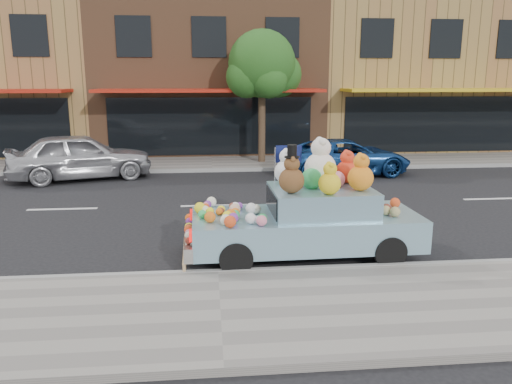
{
  "coord_description": "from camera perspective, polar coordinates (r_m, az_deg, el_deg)",
  "views": [
    {
      "loc": [
        -0.13,
        -13.16,
        3.38
      ],
      "look_at": [
        0.77,
        -3.9,
        1.25
      ],
      "focal_mm": 35.0,
      "sensor_mm": 36.0,
      "label": 1
    }
  ],
  "objects": [
    {
      "name": "far_sidewalk",
      "position": [
        19.94,
        -5.08,
        3.26
      ],
      "size": [
        60.0,
        3.0,
        0.12
      ],
      "primitive_type": "cube",
      "color": "gray",
      "rests_on": "ground"
    },
    {
      "name": "car_silver",
      "position": [
        17.94,
        -19.46,
        3.88
      ],
      "size": [
        5.04,
        3.19,
        1.6
      ],
      "primitive_type": "imported",
      "rotation": [
        0.0,
        0.0,
        1.87
      ],
      "color": "#B7B7BC",
      "rests_on": "ground"
    },
    {
      "name": "storefront_right",
      "position": [
        27.1,
        16.88,
        12.91
      ],
      "size": [
        10.0,
        9.8,
        7.3
      ],
      "color": "olive",
      "rests_on": "ground"
    },
    {
      "name": "art_car",
      "position": [
        9.6,
        5.88,
        -2.71
      ],
      "size": [
        4.52,
        1.85,
        2.27
      ],
      "rotation": [
        0.0,
        0.0,
        0.02
      ],
      "color": "black",
      "rests_on": "ground"
    },
    {
      "name": "far_kerb",
      "position": [
        18.46,
        -5.03,
        2.5
      ],
      "size": [
        60.0,
        0.12,
        0.13
      ],
      "primitive_type": "cube",
      "color": "gray",
      "rests_on": "ground"
    },
    {
      "name": "near_sidewalk",
      "position": [
        7.44,
        -4.08,
        -13.64
      ],
      "size": [
        60.0,
        3.0,
        0.12
      ],
      "primitive_type": "cube",
      "color": "gray",
      "rests_on": "ground"
    },
    {
      "name": "street_tree",
      "position": [
        19.83,
        0.75,
        13.8
      ],
      "size": [
        3.0,
        2.7,
        5.22
      ],
      "color": "#38281C",
      "rests_on": "ground"
    },
    {
      "name": "car_blue",
      "position": [
        18.08,
        10.21,
        3.96
      ],
      "size": [
        4.8,
        2.61,
        1.28
      ],
      "primitive_type": "imported",
      "rotation": [
        0.0,
        0.0,
        1.68
      ],
      "color": "navy",
      "rests_on": "ground"
    },
    {
      "name": "ground",
      "position": [
        13.59,
        -4.8,
        -1.56
      ],
      "size": [
        120.0,
        120.0,
        0.0
      ],
      "primitive_type": "plane",
      "color": "black",
      "rests_on": "ground"
    },
    {
      "name": "storefront_mid",
      "position": [
        25.13,
        -5.37,
        13.44
      ],
      "size": [
        10.0,
        9.8,
        7.3
      ],
      "color": "brown",
      "rests_on": "ground"
    },
    {
      "name": "near_kerb",
      "position": [
        8.81,
        -4.34,
        -9.26
      ],
      "size": [
        60.0,
        0.12,
        0.13
      ],
      "primitive_type": "cube",
      "color": "gray",
      "rests_on": "ground"
    }
  ]
}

